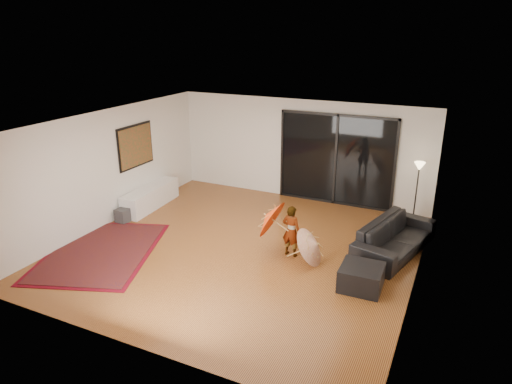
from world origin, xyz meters
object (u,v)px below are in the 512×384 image
Objects in this scene: child at (291,231)px; sofa at (395,237)px; media_console at (151,197)px; ottoman at (361,277)px.

sofa is at bearing -144.61° from child.
sofa is (6.20, 0.08, 0.07)m from media_console.
media_console is at bearing -5.94° from child.
child reaches higher than ottoman.
child is (4.29, -0.96, 0.27)m from media_console.
ottoman is 0.68× the size of child.
ottoman is (5.90, -1.60, -0.06)m from media_console.
media_console is 0.84× the size of sofa.
media_console is at bearing 105.04° from sofa.
child reaches higher than media_console.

